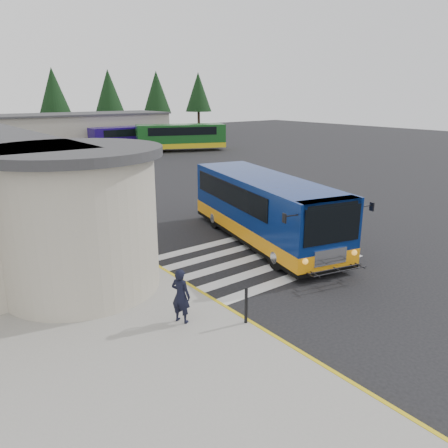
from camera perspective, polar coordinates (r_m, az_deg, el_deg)
ground at (r=19.02m, az=2.91°, el=-3.55°), size 140.00×140.00×0.00m
sidewalk at (r=18.86m, az=-27.26°, el=-5.42°), size 10.00×34.00×0.15m
curb_strip at (r=20.17m, az=-13.45°, el=-2.57°), size 0.12×34.00×0.16m
crosswalk at (r=18.15m, az=3.36°, el=-4.56°), size 8.00×5.35×0.01m
depot_building at (r=58.42m, az=-20.44°, el=11.29°), size 26.40×8.40×4.20m
tree_line at (r=65.99m, az=-22.85°, el=15.63°), size 58.40×4.40×10.00m
transit_bus at (r=19.93m, az=5.29°, el=1.64°), size 5.46×10.88×2.98m
pedestrian_a at (r=12.82m, az=-5.67°, el=-9.31°), size 0.62×0.71×1.65m
pedestrian_b at (r=13.97m, az=-14.58°, el=-7.29°), size 1.02×1.08×1.75m
bollard at (r=12.83m, az=2.90°, el=-10.56°), size 0.09×0.09×1.12m
far_bus_a at (r=55.00m, az=-12.38°, el=11.06°), size 9.20×2.85×2.35m
far_bus_b at (r=52.81m, az=-5.66°, el=11.36°), size 10.63×6.55×2.66m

